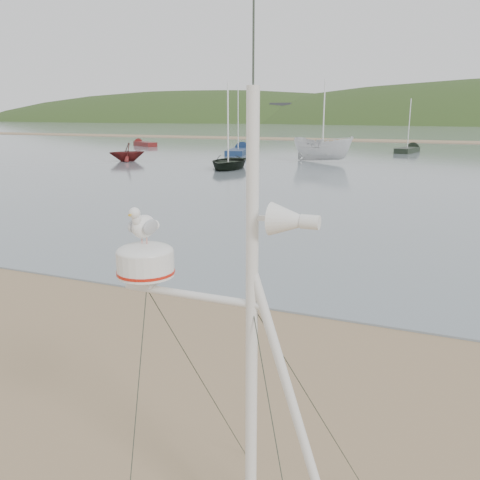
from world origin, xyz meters
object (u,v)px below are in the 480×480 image
at_px(dinghy_red_far, 141,144).
at_px(sailboat_blue_near, 241,150).
at_px(mast_rig, 243,428).
at_px(sailboat_dark_mid, 411,149).
at_px(boat_red, 126,144).
at_px(boat_white, 323,127).
at_px(boat_dark, 228,135).

height_order(dinghy_red_far, sailboat_blue_near, sailboat_blue_near).
xyz_separation_m(mast_rig, sailboat_dark_mid, (-2.74, 50.79, -0.86)).
height_order(boat_red, sailboat_dark_mid, sailboat_dark_mid).
height_order(mast_rig, boat_white, boat_white).
relative_size(boat_dark, dinghy_red_far, 0.95).
relative_size(boat_white, dinghy_red_far, 1.09).
bearing_deg(boat_red, mast_rig, -9.16).
height_order(mast_rig, boat_red, mast_rig).
relative_size(boat_red, sailboat_dark_mid, 0.48).
xyz_separation_m(boat_dark, dinghy_red_far, (-20.38, 19.89, -2.08)).
bearing_deg(mast_rig, boat_red, 126.52).
xyz_separation_m(boat_dark, sailboat_dark_mid, (10.31, 21.96, -2.07)).
bearing_deg(boat_white, boat_dark, 167.07).
height_order(mast_rig, boat_dark, mast_rig).
relative_size(dinghy_red_far, sailboat_blue_near, 0.72).
xyz_separation_m(mast_rig, boat_dark, (-13.05, 28.84, 1.21)).
relative_size(mast_rig, dinghy_red_far, 0.98).
distance_m(boat_dark, boat_red, 10.28).
xyz_separation_m(mast_rig, sailboat_blue_near, (-17.84, 42.63, -0.86)).
relative_size(boat_red, sailboat_blue_near, 0.40).
bearing_deg(boat_dark, sailboat_blue_near, 102.45).
height_order(dinghy_red_far, sailboat_dark_mid, sailboat_dark_mid).
bearing_deg(boat_red, boat_white, 64.42).
xyz_separation_m(boat_dark, boat_white, (4.75, 7.66, 0.35)).
xyz_separation_m(mast_rig, boat_white, (-8.30, 36.49, 1.56)).
relative_size(mast_rig, boat_dark, 1.04).
height_order(sailboat_dark_mid, sailboat_blue_near, sailboat_blue_near).
height_order(mast_rig, sailboat_blue_near, sailboat_blue_near).
relative_size(boat_dark, sailboat_blue_near, 0.68).
distance_m(mast_rig, sailboat_blue_near, 46.22).
distance_m(mast_rig, boat_white, 37.46).
height_order(boat_white, sailboat_dark_mid, boat_white).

